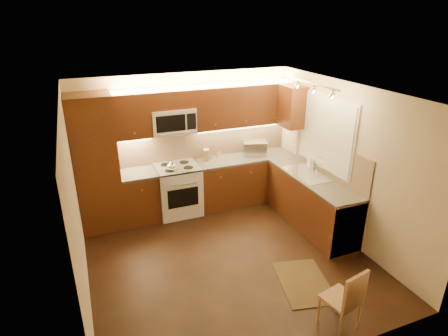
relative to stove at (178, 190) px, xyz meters
name	(u,v)px	position (x,y,z in m)	size (l,w,h in m)	color
floor	(228,258)	(0.30, -1.68, -0.46)	(4.00, 4.00, 0.01)	black
ceiling	(229,94)	(0.30, -1.68, 2.04)	(4.00, 4.00, 0.01)	beige
wall_back	(187,141)	(0.30, 0.32, 0.79)	(4.00, 0.01, 2.50)	#C3B18F
wall_front	(311,267)	(0.30, -3.67, 0.79)	(4.00, 0.01, 2.50)	#C3B18F
wall_left	(76,210)	(-1.70, -1.68, 0.79)	(0.01, 4.00, 2.50)	#C3B18F
wall_right	(346,164)	(2.30, -1.68, 0.79)	(0.01, 4.00, 2.50)	#C3B18F
pantry	(96,164)	(-1.35, 0.02, 0.69)	(0.70, 0.60, 2.30)	#401C0D
base_cab_back_left	(140,197)	(-0.69, 0.02, -0.03)	(0.62, 0.60, 0.86)	#401C0D
counter_back_left	(138,174)	(-0.69, 0.02, 0.42)	(0.62, 0.60, 0.04)	#32312E
base_cab_back_right	(244,179)	(1.34, 0.02, -0.03)	(1.92, 0.60, 0.86)	#401C0D
counter_back_right	(245,158)	(1.34, 0.02, 0.42)	(1.92, 0.60, 0.04)	#32312E
base_cab_right	(311,202)	(2.00, -1.28, -0.03)	(0.60, 2.00, 0.86)	#401C0D
counter_right	(313,178)	(2.00, -1.28, 0.42)	(0.60, 2.00, 0.04)	#32312E
dishwasher	(336,222)	(2.00, -1.98, -0.03)	(0.58, 0.60, 0.84)	silver
backsplash_back	(205,142)	(0.65, 0.31, 0.74)	(3.30, 0.02, 0.60)	tan
backsplash_right	(330,158)	(2.29, -1.28, 0.74)	(0.02, 2.00, 0.60)	tan
upper_cab_back_left	(131,116)	(-0.69, 0.15, 1.42)	(0.62, 0.35, 0.75)	#401C0D
upper_cab_back_right	(243,105)	(1.34, 0.15, 1.42)	(1.92, 0.35, 0.75)	#401C0D
upper_cab_bridge	(171,99)	(0.00, 0.15, 1.63)	(0.76, 0.35, 0.31)	#401C0D
upper_cab_right_corner	(292,106)	(2.12, -0.28, 1.42)	(0.35, 0.50, 0.75)	#401C0D
stove	(178,190)	(0.00, 0.00, 0.00)	(0.76, 0.65, 0.92)	silver
microwave	(173,121)	(0.00, 0.14, 1.26)	(0.76, 0.38, 0.44)	silver
window_frame	(326,133)	(2.29, -1.12, 1.14)	(0.03, 1.44, 1.24)	silver
window_blinds	(325,133)	(2.27, -1.12, 1.14)	(0.02, 1.36, 1.16)	silver
sink	(309,170)	(2.00, -1.12, 0.52)	(0.52, 0.86, 0.15)	silver
faucet	(318,164)	(2.18, -1.12, 0.59)	(0.20, 0.04, 0.30)	silver
track_light_bar	(314,84)	(1.85, -1.27, 2.00)	(0.04, 1.20, 0.03)	silver
kettle	(171,165)	(-0.14, -0.15, 0.55)	(0.16, 0.16, 0.19)	silver
toaster_oven	(255,148)	(1.58, 0.10, 0.57)	(0.44, 0.33, 0.26)	silver
knife_block	(206,155)	(0.61, 0.17, 0.54)	(0.09, 0.15, 0.20)	#9D6A47
spice_jar_a	(212,157)	(0.72, 0.16, 0.49)	(0.05, 0.05, 0.09)	silver
spice_jar_b	(206,157)	(0.63, 0.22, 0.48)	(0.05, 0.05, 0.08)	brown
spice_jar_c	(217,156)	(0.82, 0.14, 0.49)	(0.04, 0.04, 0.10)	silver
spice_jar_d	(219,154)	(0.91, 0.26, 0.48)	(0.04, 0.04, 0.09)	#AF8C34
soap_bottle	(311,162)	(2.22, -0.86, 0.54)	(0.09, 0.09, 0.20)	silver
rug	(304,282)	(1.05, -2.58, -0.45)	(0.64, 0.97, 0.01)	black
dining_chair	(341,297)	(0.99, -3.38, -0.04)	(0.37, 0.37, 0.84)	#9D6A47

